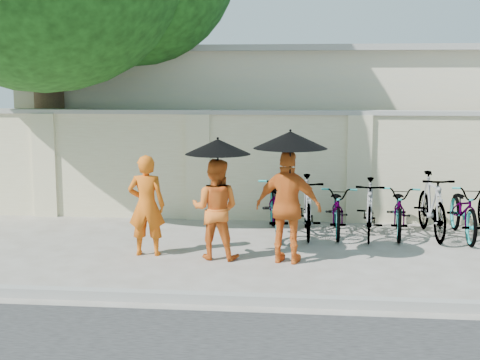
# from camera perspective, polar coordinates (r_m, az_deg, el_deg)

# --- Properties ---
(ground) EXTENTS (80.00, 80.00, 0.00)m
(ground) POSITION_cam_1_polar(r_m,az_deg,el_deg) (9.74, -0.62, -7.20)
(ground) COLOR #ABA59D
(kerb) EXTENTS (40.00, 0.16, 0.12)m
(kerb) POSITION_cam_1_polar(r_m,az_deg,el_deg) (8.11, -1.99, -10.05)
(kerb) COLOR gray
(kerb) RESTS_ON ground
(compound_wall) EXTENTS (20.00, 0.30, 2.00)m
(compound_wall) POSITION_cam_1_polar(r_m,az_deg,el_deg) (12.62, 5.53, 1.04)
(compound_wall) COLOR beige
(compound_wall) RESTS_ON ground
(building_behind) EXTENTS (14.00, 6.00, 3.20)m
(building_behind) POSITION_cam_1_polar(r_m,az_deg,el_deg) (16.37, 9.16, 4.82)
(building_behind) COLOR beige
(building_behind) RESTS_ON ground
(monk_left) EXTENTS (0.58, 0.40, 1.53)m
(monk_left) POSITION_cam_1_polar(r_m,az_deg,el_deg) (10.18, -7.98, -2.16)
(monk_left) COLOR #DA5E10
(monk_left) RESTS_ON ground
(monk_center) EXTENTS (0.79, 0.65, 1.50)m
(monk_center) POSITION_cam_1_polar(r_m,az_deg,el_deg) (9.90, -2.11, -2.49)
(monk_center) COLOR orange
(monk_center) RESTS_ON ground
(parasol_center) EXTENTS (0.96, 0.96, 0.95)m
(parasol_center) POSITION_cam_1_polar(r_m,az_deg,el_deg) (9.68, -1.91, 2.86)
(parasol_center) COLOR black
(parasol_center) RESTS_ON ground
(monk_right) EXTENTS (1.03, 0.61, 1.65)m
(monk_right) POSITION_cam_1_polar(r_m,az_deg,el_deg) (9.67, 4.15, -2.32)
(monk_right) COLOR orange
(monk_right) RESTS_ON ground
(parasol_right) EXTENTS (1.05, 1.05, 0.99)m
(parasol_right) POSITION_cam_1_polar(r_m,az_deg,el_deg) (9.45, 4.32, 3.43)
(parasol_right) COLOR black
(parasol_right) RESTS_ON ground
(bike_0) EXTENTS (0.93, 2.04, 1.03)m
(bike_0) POSITION_cam_1_polar(r_m,az_deg,el_deg) (11.48, 3.15, -2.13)
(bike_0) COLOR gray
(bike_0) RESTS_ON ground
(bike_1) EXTENTS (0.55, 1.73, 1.03)m
(bike_1) POSITION_cam_1_polar(r_m,az_deg,el_deg) (11.42, 5.76, -2.24)
(bike_1) COLOR gray
(bike_1) RESTS_ON ground
(bike_2) EXTENTS (0.59, 1.68, 0.88)m
(bike_2) POSITION_cam_1_polar(r_m,az_deg,el_deg) (11.61, 8.35, -2.47)
(bike_2) COLOR gray
(bike_2) RESTS_ON ground
(bike_3) EXTENTS (0.62, 1.68, 0.99)m
(bike_3) POSITION_cam_1_polar(r_m,az_deg,el_deg) (11.47, 11.01, -2.41)
(bike_3) COLOR gray
(bike_3) RESTS_ON ground
(bike_4) EXTENTS (0.78, 1.78, 0.91)m
(bike_4) POSITION_cam_1_polar(r_m,az_deg,el_deg) (11.70, 13.48, -2.47)
(bike_4) COLOR gray
(bike_4) RESTS_ON ground
(bike_5) EXTENTS (0.63, 1.84, 1.09)m
(bike_5) POSITION_cam_1_polar(r_m,az_deg,el_deg) (11.75, 16.04, -2.07)
(bike_5) COLOR gray
(bike_5) RESTS_ON ground
(bike_6) EXTENTS (0.64, 1.81, 0.95)m
(bike_6) POSITION_cam_1_polar(r_m,az_deg,el_deg) (11.82, 18.57, -2.47)
(bike_6) COLOR gray
(bike_6) RESTS_ON ground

